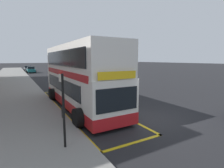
% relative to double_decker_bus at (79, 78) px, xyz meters
% --- Properties ---
extents(ground_plane, '(260.00, 260.00, 0.00)m').
position_rel_double_decker_bus_xyz_m(ground_plane, '(2.46, 27.39, -2.06)').
color(ground_plane, black).
extents(pavement_near, '(6.00, 76.00, 0.14)m').
position_rel_double_decker_bus_xyz_m(pavement_near, '(-4.54, 27.39, -1.99)').
color(pavement_near, gray).
rests_on(pavement_near, ground).
extents(double_decker_bus, '(3.22, 10.68, 4.40)m').
position_rel_double_decker_bus_xyz_m(double_decker_bus, '(0.00, 0.00, 0.00)').
color(double_decker_bus, white).
rests_on(double_decker_bus, ground).
extents(bus_bay_markings, '(3.18, 13.51, 0.01)m').
position_rel_double_decker_bus_xyz_m(bus_bay_markings, '(0.05, 0.15, -2.06)').
color(bus_bay_markings, gold).
rests_on(bus_bay_markings, ground).
extents(bus_stop_sign, '(0.09, 0.51, 2.86)m').
position_rel_double_decker_bus_xyz_m(bus_stop_sign, '(-2.56, -5.62, -0.26)').
color(bus_stop_sign, black).
rests_on(bus_stop_sign, pavement_near).
extents(parked_car_maroon_behind, '(2.09, 4.20, 1.62)m').
position_rel_double_decker_bus_xyz_m(parked_car_maroon_behind, '(5.37, 23.37, -1.26)').
color(parked_car_maroon_behind, maroon).
rests_on(parked_car_maroon_behind, ground).
extents(parked_car_grey_far, '(2.09, 4.20, 1.62)m').
position_rel_double_decker_bus_xyz_m(parked_car_grey_far, '(-0.60, 42.43, -1.26)').
color(parked_car_grey_far, slate).
rests_on(parked_car_grey_far, ground).
extents(parked_car_teal_across, '(2.09, 4.20, 1.62)m').
position_rel_double_decker_bus_xyz_m(parked_car_teal_across, '(-0.34, 35.68, -1.26)').
color(parked_car_teal_across, '#196066').
rests_on(parked_car_teal_across, ground).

